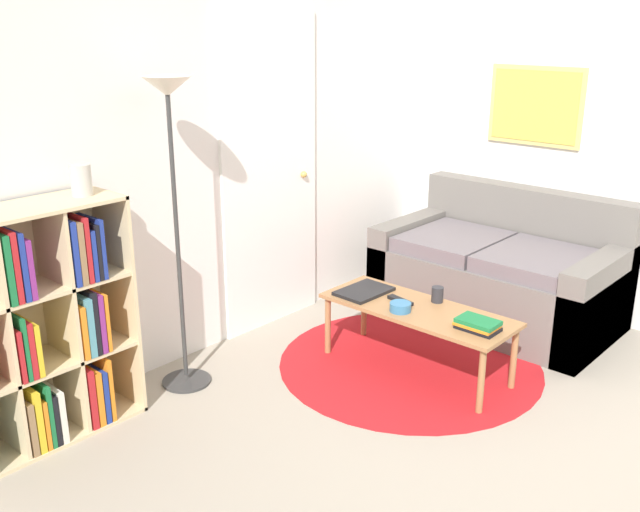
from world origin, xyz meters
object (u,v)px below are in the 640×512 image
(bookshelf, at_px, (27,336))
(vase_on_shelf, at_px, (81,180))
(laptop, at_px, (364,291))
(cup, at_px, (437,294))
(couch, at_px, (502,275))
(bowl, at_px, (400,307))
(floor_lamp, at_px, (171,148))
(coffee_table, at_px, (417,314))

(bookshelf, distance_m, vase_on_shelf, 0.77)
(laptop, distance_m, cup, 0.44)
(couch, relative_size, bowl, 12.64)
(bookshelf, xyz_separation_m, bowl, (1.72, -0.91, -0.13))
(floor_lamp, xyz_separation_m, cup, (1.14, -0.91, -0.89))
(couch, height_order, coffee_table, couch)
(couch, bearing_deg, coffee_table, -178.72)
(laptop, bearing_deg, bowl, -104.56)
(cup, bearing_deg, laptop, 112.83)
(coffee_table, bearing_deg, vase_on_shelf, 146.92)
(bowl, bearing_deg, floor_lamp, 136.83)
(bookshelf, bearing_deg, cup, -26.47)
(bowl, bearing_deg, couch, -1.09)
(bookshelf, bearing_deg, floor_lamp, -5.21)
(bookshelf, bearing_deg, couch, -17.94)
(floor_lamp, relative_size, laptop, 5.05)
(bookshelf, height_order, couch, bookshelf)
(couch, relative_size, laptop, 4.57)
(coffee_table, height_order, cup, cup)
(bowl, xyz_separation_m, vase_on_shelf, (-1.36, 0.91, 0.82))
(bookshelf, xyz_separation_m, laptop, (1.80, -0.58, -0.15))
(bookshelf, distance_m, bowl, 1.94)
(bookshelf, distance_m, couch, 3.02)
(vase_on_shelf, bearing_deg, laptop, -21.84)
(floor_lamp, xyz_separation_m, coffee_table, (0.99, -0.87, -0.98))
(bookshelf, distance_m, laptop, 1.90)
(laptop, relative_size, cup, 3.66)
(couch, relative_size, coffee_table, 1.35)
(couch, height_order, cup, couch)
(bookshelf, distance_m, cup, 2.21)
(bowl, bearing_deg, coffee_table, -22.97)
(bookshelf, relative_size, laptop, 3.46)
(laptop, height_order, vase_on_shelf, vase_on_shelf)
(coffee_table, bearing_deg, bookshelf, 152.46)
(couch, xyz_separation_m, laptop, (-1.06, 0.35, 0.10))
(floor_lamp, bearing_deg, coffee_table, -41.44)
(coffee_table, relative_size, vase_on_shelf, 7.57)
(laptop, bearing_deg, cup, -67.17)
(laptop, distance_m, bowl, 0.34)
(floor_lamp, relative_size, bowl, 13.97)
(bowl, distance_m, vase_on_shelf, 1.82)
(laptop, bearing_deg, bookshelf, 162.28)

